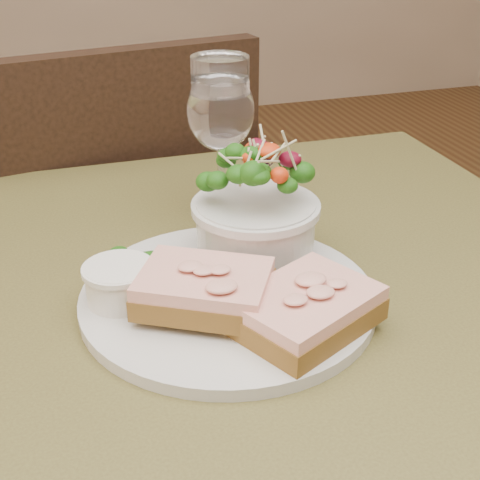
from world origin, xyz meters
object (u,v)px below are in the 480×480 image
object	(u,v)px
sandwich_back	(204,288)
chair_far	(119,338)
sandwich_front	(306,309)
wine_glass	(221,116)
salad_bowl	(256,204)
cafe_table	(242,385)
dinner_plate	(228,297)
ramekin	(119,282)

from	to	relation	value
sandwich_back	chair_far	bearing A→B (deg)	121.84
chair_far	sandwich_front	distance (m)	0.84
chair_far	wine_glass	world-z (taller)	wine_glass
salad_bowl	cafe_table	bearing A→B (deg)	-119.02
sandwich_front	wine_glass	size ratio (longest dim) A/B	0.84
cafe_table	sandwich_back	size ratio (longest dim) A/B	5.69
chair_far	salad_bowl	world-z (taller)	chair_far
dinner_plate	sandwich_back	world-z (taller)	sandwich_back
chair_far	ramekin	distance (m)	0.77
cafe_table	salad_bowl	xyz separation A→B (m)	(0.03, 0.06, 0.17)
ramekin	wine_glass	xyz separation A→B (m)	(0.15, 0.17, 0.09)
cafe_table	wine_glass	world-z (taller)	wine_glass
salad_bowl	wine_glass	xyz separation A→B (m)	(0.00, 0.13, 0.05)
dinner_plate	wine_glass	bearing A→B (deg)	75.61
sandwich_front	sandwich_back	world-z (taller)	sandwich_back
cafe_table	ramekin	bearing A→B (deg)	170.12
sandwich_back	ramekin	distance (m)	0.08
chair_far	sandwich_front	xyz separation A→B (m)	(0.10, -0.68, 0.48)
cafe_table	chair_far	bearing A→B (deg)	96.15
sandwich_back	wine_glass	bearing A→B (deg)	99.69
dinner_plate	salad_bowl	bearing A→B (deg)	51.16
sandwich_front	salad_bowl	bearing A→B (deg)	64.36
sandwich_front	ramekin	xyz separation A→B (m)	(-0.15, 0.09, 0.00)
chair_far	wine_glass	distance (m)	0.72
chair_far	dinner_plate	distance (m)	0.77
cafe_table	wine_glass	bearing A→B (deg)	79.57
cafe_table	salad_bowl	world-z (taller)	salad_bowl
chair_far	sandwich_front	world-z (taller)	chair_far
sandwich_front	wine_glass	distance (m)	0.27
sandwich_front	sandwich_back	bearing A→B (deg)	122.18
chair_far	dinner_plate	world-z (taller)	chair_far
sandwich_front	dinner_plate	bearing A→B (deg)	97.82
dinner_plate	sandwich_back	xyz separation A→B (m)	(-0.03, -0.02, 0.03)
sandwich_back	salad_bowl	xyz separation A→B (m)	(0.08, 0.08, 0.04)
chair_far	dinner_plate	size ratio (longest dim) A/B	3.24
dinner_plate	salad_bowl	xyz separation A→B (m)	(0.05, 0.06, 0.07)
chair_far	dinner_plate	xyz separation A→B (m)	(0.05, -0.61, 0.46)
chair_far	sandwich_back	distance (m)	0.80
dinner_plate	sandwich_front	size ratio (longest dim) A/B	1.89
sandwich_back	wine_glass	size ratio (longest dim) A/B	0.80
cafe_table	ramekin	world-z (taller)	ramekin
sandwich_back	cafe_table	bearing A→B (deg)	57.10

